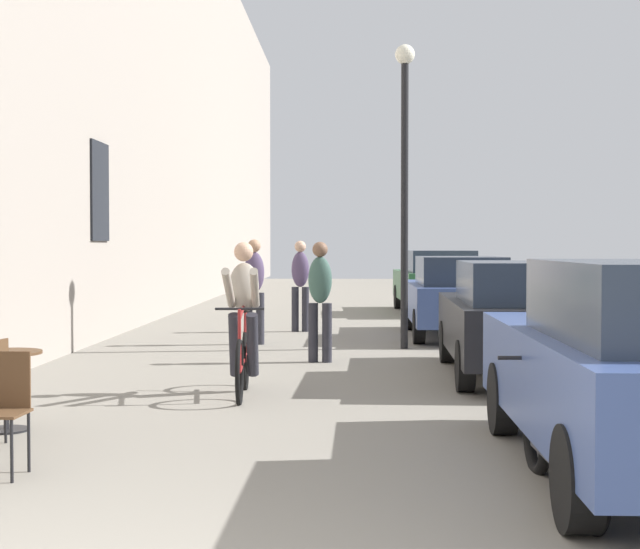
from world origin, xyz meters
TOP-DOWN VIEW (x-y plane):
  - building_facade_left at (-3.45, 14.00)m, footprint 0.54×68.00m
  - cafe_chair_near_toward_wall at (-1.42, 3.02)m, footprint 0.39×0.39m
  - cafe_table_mid at (-1.98, 4.63)m, footprint 0.64×0.64m
  - cyclist_on_bicycle at (-0.08, 6.81)m, footprint 0.52×1.76m
  - pedestrian_near at (0.69, 9.78)m, footprint 0.37×0.28m
  - pedestrian_mid at (-0.49, 12.20)m, footprint 0.37×0.28m
  - pedestrian_far at (0.16, 14.61)m, footprint 0.35×0.25m
  - street_lamp at (2.00, 11.63)m, footprint 0.32×0.32m
  - parked_car_second at (3.24, 8.28)m, footprint 1.84×4.18m
  - parked_car_third at (3.08, 13.59)m, footprint 1.77×4.15m
  - parked_car_fourth at (3.28, 19.92)m, footprint 1.97×4.42m
  - parked_motorcycle at (2.52, 2.53)m, footprint 0.62×2.15m

SIDE VIEW (x-z plane):
  - parked_motorcycle at x=2.52m, z-range -0.05..0.86m
  - cafe_chair_near_toward_wall at x=-1.42m, z-range 0.07..0.96m
  - cafe_table_mid at x=-1.98m, z-range 0.16..0.88m
  - parked_car_third at x=3.08m, z-range 0.03..1.50m
  - parked_car_second at x=3.24m, z-range 0.03..1.50m
  - parked_car_fourth at x=3.28m, z-range 0.03..1.58m
  - cyclist_on_bicycle at x=-0.08m, z-range -0.06..1.68m
  - pedestrian_near at x=0.69m, z-range 0.11..1.83m
  - pedestrian_far at x=0.16m, z-range 0.11..1.88m
  - pedestrian_mid at x=-0.49m, z-range 0.11..1.89m
  - street_lamp at x=2.00m, z-range 0.66..5.56m
  - building_facade_left at x=-3.45m, z-range 0.00..11.37m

